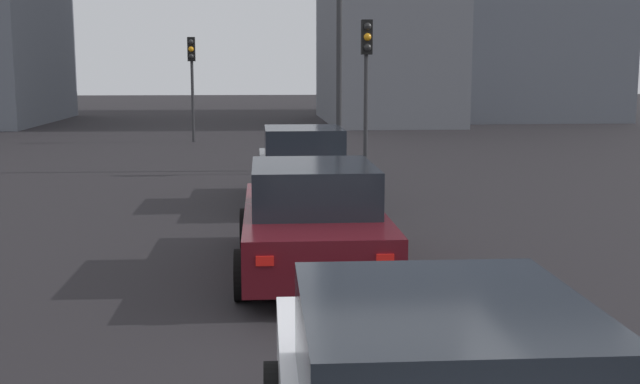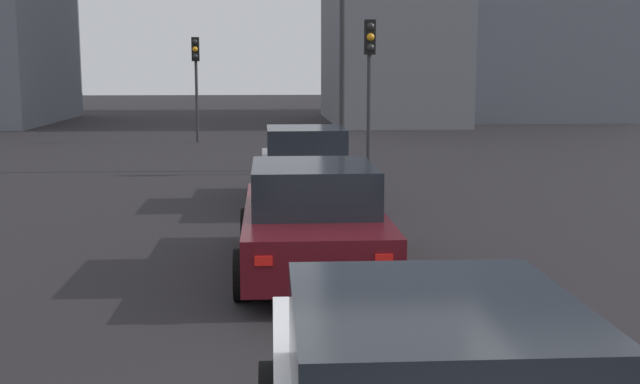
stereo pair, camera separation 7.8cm
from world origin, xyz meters
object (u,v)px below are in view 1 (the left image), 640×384
object	(u,v)px
traffic_light_near_left	(192,67)
traffic_light_near_right	(367,64)
car_grey_lead	(303,167)
car_maroon_second	(312,219)

from	to	relation	value
traffic_light_near_left	traffic_light_near_right	bearing A→B (deg)	30.05
traffic_light_near_right	traffic_light_near_left	bearing A→B (deg)	-153.46
traffic_light_near_right	car_grey_lead	bearing A→B (deg)	-25.26
traffic_light_near_left	car_grey_lead	bearing A→B (deg)	14.54
car_maroon_second	traffic_light_near_left	world-z (taller)	traffic_light_near_left
car_grey_lead	traffic_light_near_right	distance (m)	5.45
car_maroon_second	traffic_light_near_left	distance (m)	20.35
car_maroon_second	traffic_light_near_left	size ratio (longest dim) A/B	1.17
car_grey_lead	traffic_light_near_right	size ratio (longest dim) A/B	1.06
car_grey_lead	traffic_light_near_left	xyz separation A→B (m)	(14.31, 3.36, 2.09)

